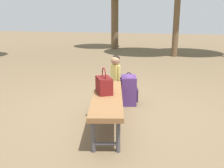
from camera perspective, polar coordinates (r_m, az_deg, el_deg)
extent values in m
plane|color=brown|center=(4.08, 0.31, -6.43)|extent=(40.00, 40.00, 0.00)
cube|color=brown|center=(3.44, -1.05, -3.11)|extent=(1.65, 0.78, 0.06)
cylinder|color=#47474C|center=(4.18, -2.67, -3.05)|extent=(0.05, 0.05, 0.39)
cylinder|color=#47474C|center=(4.18, 1.17, -3.07)|extent=(0.05, 0.05, 0.39)
cylinder|color=#47474C|center=(2.89, -4.28, -11.68)|extent=(0.05, 0.05, 0.39)
cylinder|color=#47474C|center=(2.88, 1.40, -11.73)|extent=(0.05, 0.05, 0.39)
cylinder|color=#47474C|center=(4.21, -0.75, -4.29)|extent=(0.11, 0.28, 0.04)
cylinder|color=#47474C|center=(2.93, -1.43, -13.38)|extent=(0.11, 0.28, 0.04)
cube|color=maroon|center=(3.52, -1.81, -0.34)|extent=(0.37, 0.32, 0.22)
cube|color=#561313|center=(3.49, -1.83, 1.32)|extent=(0.34, 0.30, 0.02)
torus|color=maroon|center=(3.48, -1.84, 2.20)|extent=(0.18, 0.11, 0.20)
cylinder|color=#E5B2C6|center=(4.66, 1.15, -1.42)|extent=(0.07, 0.07, 0.35)
cylinder|color=#E5B2C6|center=(4.71, 0.39, -1.23)|extent=(0.07, 0.07, 0.35)
ellipsoid|color=white|center=(4.69, 0.98, -3.28)|extent=(0.10, 0.09, 0.04)
ellipsoid|color=white|center=(4.74, 0.23, -3.07)|extent=(0.10, 0.09, 0.04)
cube|color=#E5CC66|center=(4.60, 0.78, 2.53)|extent=(0.15, 0.16, 0.30)
cylinder|color=#E5CC66|center=(4.55, 1.60, 2.56)|extent=(0.05, 0.05, 0.25)
cylinder|color=#E5CC66|center=(4.66, -0.02, 2.87)|extent=(0.05, 0.05, 0.25)
sphere|color=#A57A5B|center=(4.56, 0.79, 5.38)|extent=(0.17, 0.17, 0.17)
sphere|color=black|center=(4.56, 0.86, 5.60)|extent=(0.15, 0.15, 0.15)
cube|color=#4C2D66|center=(4.41, 3.77, -1.41)|extent=(0.39, 0.33, 0.50)
ellipsoid|color=#4C2D66|center=(4.35, 3.82, 1.59)|extent=(0.37, 0.31, 0.11)
cube|color=#311D42|center=(4.44, 5.57, -2.32)|extent=(0.24, 0.09, 0.22)
cube|color=#311D42|center=(4.47, 1.97, -1.14)|extent=(0.06, 0.04, 0.42)
cube|color=#311D42|center=(4.33, 2.05, -1.70)|extent=(0.06, 0.04, 0.42)
torus|color=black|center=(4.34, 3.83, 2.17)|extent=(0.03, 0.08, 0.08)
cube|color=#4C2D66|center=(3.94, -0.29, -4.74)|extent=(0.27, 0.26, 0.32)
ellipsoid|color=#4C2D66|center=(3.89, -0.29, -2.62)|extent=(0.26, 0.25, 0.07)
cube|color=#311D42|center=(3.99, 0.90, -5.20)|extent=(0.13, 0.11, 0.14)
cube|color=#311D42|center=(3.95, -1.74, -4.69)|extent=(0.04, 0.03, 0.27)
cube|color=#311D42|center=(3.87, -1.17, -5.14)|extent=(0.04, 0.03, 0.27)
torus|color=#B2B2B7|center=(3.88, -0.29, -2.22)|extent=(0.04, 0.05, 0.05)
cylinder|color=brown|center=(10.03, 14.56, 16.93)|extent=(0.23, 0.23, 3.82)
cylinder|color=brown|center=(12.24, 0.63, 14.67)|extent=(0.34, 0.34, 2.85)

